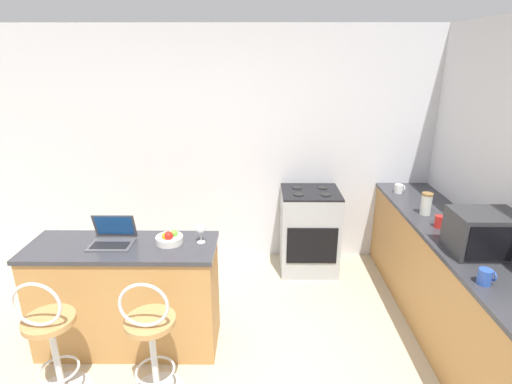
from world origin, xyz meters
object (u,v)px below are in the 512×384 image
Objects in this scene: mug_white at (399,189)px; mug_red at (439,222)px; bar_stool_near at (52,344)px; laptop at (113,236)px; fruit_bowl at (169,239)px; mug_blue at (485,277)px; bar_stool_far at (152,344)px; stove_range at (309,230)px; wine_glass_tall at (201,230)px; storage_jar at (426,204)px; microwave at (484,233)px.

mug_red reaches higher than mug_white.
laptop is at bearing 66.13° from bar_stool_near.
fruit_bowl reaches higher than mug_red.
mug_white is 0.49× the size of fruit_bowl.
laptop is 3.17× the size of mug_blue.
mug_red is (2.24, 0.91, 0.51)m from bar_stool_far.
wine_glass_tall reaches higher than stove_range.
bar_stool_near is 3.10m from mug_red.
mug_white is 0.88m from mug_red.
storage_jar reaches higher than mug_red.
laptop reaches higher than mug_blue.
laptop is (-0.41, 0.60, 0.52)m from bar_stool_far.
fruit_bowl is at bearing 87.25° from bar_stool_far.
mug_red is at bearing 22.08° from bar_stool_far.
laptop is 3.16× the size of mug_white.
bar_stool_near is 4.78× the size of storage_jar.
stove_range is 1.28m from storage_jar.
bar_stool_near is at bearing -162.69° from mug_red.
laptop is 2.15m from stove_range.
bar_stool_near is 1.00× the size of bar_stool_far.
laptop reaches higher than mug_red.
laptop is 2.87m from mug_white.
mug_white is 0.51× the size of storage_jar.
mug_blue is at bearing -91.03° from mug_white.
mug_white is at bearing 31.54° from wine_glass_tall.
microwave is 4.46× the size of mug_blue.
laptop is 2.64m from mug_blue.
wine_glass_tall is (-2.09, 0.16, -0.05)m from microwave.
mug_red is at bearing -43.46° from stove_range.
mug_white reaches higher than stove_range.
mug_red is 0.51× the size of storage_jar.
mug_white is at bearing 31.96° from bar_stool_near.
microwave is 0.50× the size of stove_range.
mug_blue is at bearing 0.68° from bar_stool_near.
mug_white reaches higher than bar_stool_near.
bar_stool_far is 0.89m from laptop.
laptop is 1.60× the size of storage_jar.
mug_red is 0.88m from mug_blue.
wine_glass_tall is at bearing 66.07° from bar_stool_far.
mug_red is at bearing 6.72° from laptop.
mug_blue is (-0.19, -0.42, -0.11)m from microwave.
storage_jar is at bearing 12.79° from laptop.
stove_range is at bearing 136.54° from mug_red.
mug_red is 1.01× the size of mug_blue.
bar_stool_near is 1.06× the size of stove_range.
mug_red and mug_blue have the same top height.
mug_white is 1.76m from mug_blue.
fruit_bowl is at bearing -151.07° from mug_white.
laptop reaches higher than bar_stool_near.
microwave is at bearing -2.95° from laptop.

